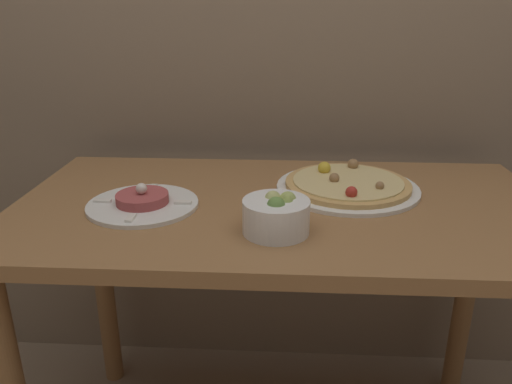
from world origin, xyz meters
TOP-DOWN VIEW (x-y plane):
  - dining_table at (0.00, 0.34)m, footprint 1.29×0.69m
  - pizza_plate at (0.16, 0.44)m, footprint 0.36×0.36m
  - tartare_plate at (-0.33, 0.29)m, footprint 0.26×0.26m
  - small_bowl at (-0.01, 0.18)m, footprint 0.14×0.14m

SIDE VIEW (x-z plane):
  - dining_table at x=0.00m, z-range 0.27..1.07m
  - tartare_plate at x=-0.33m, z-range 0.77..0.83m
  - pizza_plate at x=0.16m, z-range 0.78..0.83m
  - small_bowl at x=-0.01m, z-range 0.79..0.87m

